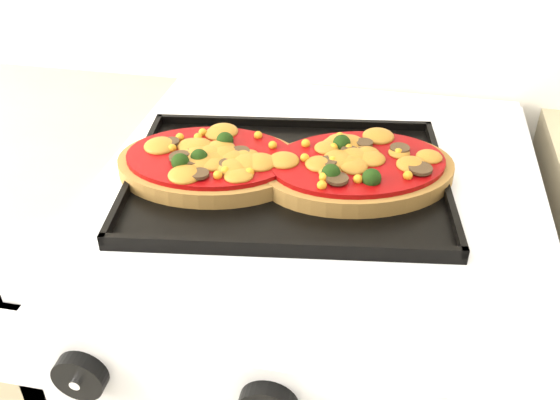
% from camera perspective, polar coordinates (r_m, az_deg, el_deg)
% --- Properties ---
extents(stove, '(0.60, 0.60, 0.91)m').
position_cam_1_polar(stove, '(1.15, 2.67, -17.43)').
color(stove, silver).
rests_on(stove, floor).
extents(control_panel, '(0.60, 0.02, 0.09)m').
position_cam_1_polar(control_panel, '(0.64, -0.94, -17.01)').
color(control_panel, silver).
rests_on(control_panel, stove).
extents(knob_left, '(0.06, 0.02, 0.06)m').
position_cam_1_polar(knob_left, '(0.69, -17.78, -15.06)').
color(knob_left, black).
rests_on(knob_left, control_panel).
extents(baking_tray, '(0.45, 0.36, 0.02)m').
position_cam_1_polar(baking_tray, '(0.82, 0.69, 2.07)').
color(baking_tray, black).
rests_on(baking_tray, stove).
extents(pizza_left, '(0.26, 0.20, 0.04)m').
position_cam_1_polar(pizza_left, '(0.83, -6.38, 3.59)').
color(pizza_left, brown).
rests_on(pizza_left, baking_tray).
extents(pizza_right, '(0.30, 0.25, 0.04)m').
position_cam_1_polar(pizza_right, '(0.81, 7.13, 3.00)').
color(pizza_right, brown).
rests_on(pizza_right, baking_tray).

